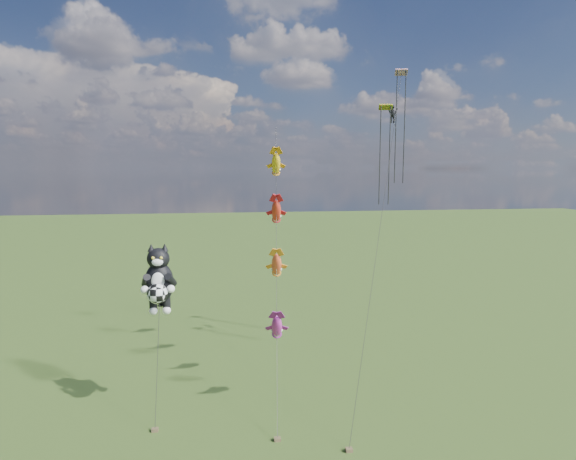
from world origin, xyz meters
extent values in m
plane|color=#1C340D|center=(0.00, 0.00, 0.00)|extent=(300.00, 300.00, 0.00)
cube|color=brown|center=(4.68, -0.15, 0.11)|extent=(0.40, 0.30, 0.22)
cylinder|color=black|center=(4.78, 1.22, 3.76)|extent=(0.24, 2.76, 7.22)
ellipsoid|color=black|center=(4.88, 2.85, 8.74)|extent=(2.00, 1.68, 2.76)
ellipsoid|color=black|center=(4.88, 2.76, 10.39)|extent=(1.56, 1.43, 1.40)
cone|color=black|center=(4.45, 2.76, 11.12)|extent=(0.52, 0.52, 0.52)
cone|color=black|center=(5.32, 2.76, 11.12)|extent=(0.52, 0.52, 0.52)
ellipsoid|color=white|center=(4.88, 2.20, 10.26)|extent=(0.75, 0.41, 0.50)
ellipsoid|color=white|center=(4.88, 2.20, 9.00)|extent=(0.88, 0.39, 1.14)
sphere|color=gold|center=(4.62, 2.14, 10.54)|extent=(0.21, 0.21, 0.21)
sphere|color=gold|center=(5.14, 2.14, 10.54)|extent=(0.21, 0.21, 0.21)
sphere|color=white|center=(4.06, 1.94, 8.53)|extent=(0.52, 0.52, 0.52)
sphere|color=white|center=(5.70, 1.94, 8.53)|extent=(0.52, 0.52, 0.52)
sphere|color=white|center=(4.45, 2.72, 6.89)|extent=(0.55, 0.55, 0.55)
sphere|color=white|center=(5.32, 2.72, 6.89)|extent=(0.55, 0.55, 0.55)
sphere|color=white|center=(4.88, 1.68, 8.31)|extent=(1.30, 1.30, 1.30)
cube|color=brown|center=(12.08, -2.29, 0.11)|extent=(0.40, 0.30, 0.22)
cylinder|color=black|center=(13.03, 5.56, 9.95)|extent=(1.92, 15.73, 19.63)
ellipsoid|color=#D833A4|center=(12.61, 2.11, 5.64)|extent=(0.96, 2.01, 2.15)
ellipsoid|color=red|center=(12.96, 5.04, 9.30)|extent=(0.96, 2.01, 2.15)
ellipsoid|color=#E54719|center=(13.32, 7.97, 12.96)|extent=(0.96, 2.01, 2.15)
ellipsoid|color=yellow|center=(13.67, 10.90, 16.62)|extent=(0.96, 2.01, 2.15)
cube|color=brown|center=(16.04, -3.98, 0.11)|extent=(0.40, 0.30, 0.22)
cylinder|color=black|center=(20.20, 3.47, 12.16)|extent=(8.34, 14.95, 24.03)
cube|color=#12A815|center=(22.21, 8.60, 21.11)|extent=(1.13, 0.99, 0.48)
cylinder|color=black|center=(21.84, 8.60, 17.14)|extent=(0.08, 0.08, 7.94)
cylinder|color=black|center=(22.59, 8.60, 17.14)|extent=(0.08, 0.08, 7.94)
cube|color=#2832BA|center=(24.35, 10.93, 24.29)|extent=(1.14, 1.02, 0.56)
cylinder|color=black|center=(23.99, 10.93, 19.54)|extent=(0.08, 0.08, 9.50)
cylinder|color=black|center=(24.71, 10.93, 19.54)|extent=(0.08, 0.08, 9.50)
camera|label=1|loc=(8.78, -29.09, 16.23)|focal=30.00mm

